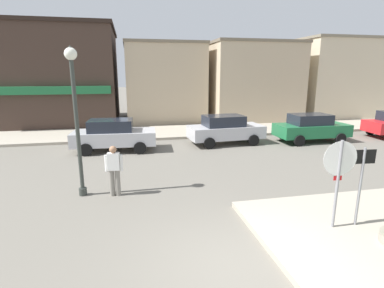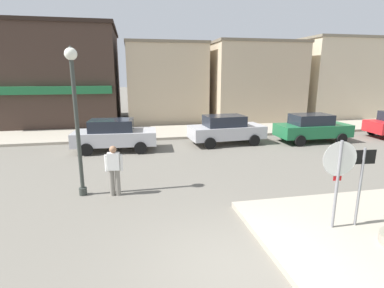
{
  "view_description": "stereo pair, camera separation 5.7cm",
  "coord_description": "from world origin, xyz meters",
  "views": [
    {
      "loc": [
        -2.03,
        -4.88,
        3.78
      ],
      "look_at": [
        -0.07,
        4.5,
        1.5
      ],
      "focal_mm": 28.0,
      "sensor_mm": 36.0,
      "label": 1
    },
    {
      "loc": [
        -1.97,
        -4.89,
        3.78
      ],
      "look_at": [
        -0.07,
        4.5,
        1.5
      ],
      "focal_mm": 28.0,
      "sensor_mm": 36.0,
      "label": 2
    }
  ],
  "objects": [
    {
      "name": "ground_plane",
      "position": [
        0.0,
        0.0,
        0.0
      ],
      "size": [
        160.0,
        160.0,
        0.0
      ],
      "primitive_type": "plane",
      "color": "#6B665B"
    },
    {
      "name": "parked_car_nearest",
      "position": [
        -2.86,
        10.06,
        0.81
      ],
      "size": [
        4.1,
        2.07,
        1.56
      ],
      "color": "#B7B7BC",
      "rests_on": "ground"
    },
    {
      "name": "parked_car_second",
      "position": [
        2.99,
        10.35,
        0.81
      ],
      "size": [
        4.12,
        2.11,
        1.56
      ],
      "color": "#B7B7BC",
      "rests_on": "ground"
    },
    {
      "name": "kerb_far",
      "position": [
        0.0,
        13.93,
        0.07
      ],
      "size": [
        80.0,
        4.0,
        0.15
      ],
      "primitive_type": "cube",
      "color": "#A89E8C",
      "rests_on": "ground"
    },
    {
      "name": "stop_sign",
      "position": [
        2.65,
        0.89,
        1.52
      ],
      "size": [
        0.82,
        0.1,
        2.3
      ],
      "color": "gray",
      "rests_on": "ground"
    },
    {
      "name": "one_way_sign",
      "position": [
        3.26,
        0.86,
        1.33
      ],
      "size": [
        0.6,
        0.08,
        2.1
      ],
      "color": "gray",
      "rests_on": "ground"
    },
    {
      "name": "building_storefront_left_near",
      "position": [
        0.72,
        19.59,
        3.0
      ],
      "size": [
        5.96,
        6.46,
        6.0
      ],
      "color": "tan",
      "rests_on": "ground"
    },
    {
      "name": "building_storefront_left_mid",
      "position": [
        7.61,
        18.48,
        3.05
      ],
      "size": [
        6.94,
        6.14,
        6.1
      ],
      "color": "tan",
      "rests_on": "ground"
    },
    {
      "name": "building_storefront_right_near",
      "position": [
        16.31,
        19.48,
        3.29
      ],
      "size": [
        8.84,
        7.45,
        6.57
      ],
      "color": "beige",
      "rests_on": "ground"
    },
    {
      "name": "building_corner_shop",
      "position": [
        -7.05,
        20.23,
        3.55
      ],
      "size": [
        8.39,
        9.12,
        7.09
      ],
      "color": "#3D2D26",
      "rests_on": "ground"
    },
    {
      "name": "pedestrian_crossing_near",
      "position": [
        -2.59,
        4.28,
        0.87
      ],
      "size": [
        0.56,
        0.26,
        1.61
      ],
      "color": "gray",
      "rests_on": "ground"
    },
    {
      "name": "parked_car_third",
      "position": [
        7.85,
        9.87,
        0.81
      ],
      "size": [
        4.01,
        1.9,
        1.56
      ],
      "color": "#1E6B3D",
      "rests_on": "ground"
    },
    {
      "name": "lamp_post",
      "position": [
        -3.6,
        4.52,
        2.96
      ],
      "size": [
        0.36,
        0.36,
        4.54
      ],
      "color": "#333833",
      "rests_on": "ground"
    }
  ]
}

